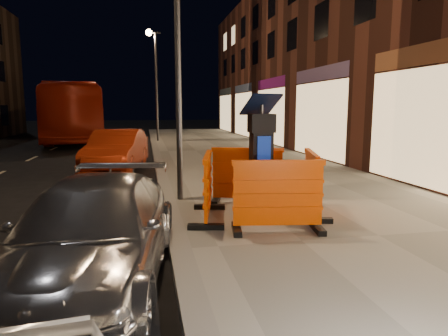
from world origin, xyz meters
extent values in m
plane|color=black|center=(0.00, 0.00, 0.00)|extent=(120.00, 120.00, 0.00)
cube|color=gray|center=(3.00, 0.00, 0.07)|extent=(6.00, 60.00, 0.15)
cube|color=slate|center=(0.00, 0.00, 0.07)|extent=(0.30, 60.00, 0.15)
cube|color=black|center=(1.55, 1.44, 1.16)|extent=(0.77, 0.77, 2.02)
cube|color=#F04900|center=(1.55, 0.49, 0.71)|extent=(1.52, 0.80, 1.13)
cube|color=#F04900|center=(1.55, 2.39, 0.71)|extent=(1.56, 0.98, 1.13)
cube|color=#F04900|center=(0.60, 1.44, 0.71)|extent=(0.87, 1.54, 1.13)
cube|color=#F04900|center=(2.50, 1.44, 0.71)|extent=(0.96, 1.55, 1.13)
imported|color=#9F9FA4|center=(-1.07, -0.53, 0.00)|extent=(2.21, 4.34, 1.21)
imported|color=#9D270E|center=(-1.36, 8.05, 0.00)|extent=(2.02, 4.26, 1.35)
imported|color=maroon|center=(-4.83, 20.32, 0.00)|extent=(4.94, 12.62, 3.43)
cylinder|color=#3F3F44|center=(0.25, 3.00, 3.15)|extent=(0.12, 0.12, 6.00)
cylinder|color=#3F3F44|center=(0.25, 18.00, 3.15)|extent=(0.12, 0.12, 6.00)
camera|label=1|loc=(-0.43, -5.26, 2.08)|focal=32.00mm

